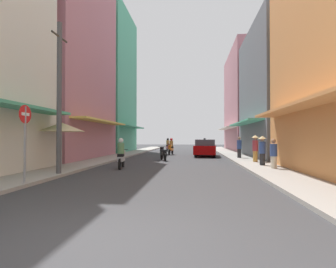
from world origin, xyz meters
name	(u,v)px	position (x,y,z in m)	size (l,w,h in m)	color
ground_plane	(176,159)	(0.00, 16.12, 0.00)	(88.54, 88.54, 0.00)	#38383A
sidewalk_left	(113,158)	(-4.90, 16.12, 0.06)	(1.97, 48.25, 0.12)	#9E9991
sidewalk_right	(242,159)	(4.90, 16.12, 0.06)	(1.97, 48.25, 0.12)	#9E9991
building_left_mid	(59,42)	(-8.88, 15.25, 8.89)	(7.05, 9.65, 17.79)	#B7727F
building_left_far	(102,83)	(-8.88, 24.84, 7.83)	(7.05, 8.34, 15.68)	#4CB28C
building_right_mid	(288,93)	(8.88, 18.06, 5.22)	(7.05, 10.04, 10.45)	slate
building_right_far	(254,101)	(8.88, 30.12, 6.20)	(7.05, 12.22, 12.41)	#B7727F
motorbike_orange	(171,147)	(-0.80, 21.01, 0.70)	(0.56, 1.80, 1.58)	black
motorbike_silver	(121,155)	(-2.38, 9.57, 0.70)	(0.56, 1.80, 1.58)	black
motorbike_black	(163,153)	(-0.79, 14.57, 0.50)	(0.73, 1.75, 0.96)	black
motorbike_maroon	(168,146)	(-1.57, 26.05, 0.70)	(0.72, 1.75, 1.58)	black
motorbike_green	(205,146)	(2.55, 24.97, 0.70)	(0.71, 1.76, 1.58)	black
parked_car	(205,148)	(2.35, 18.94, 0.74)	(2.11, 4.24, 1.45)	#8C0000
pedestrian_midway	(262,150)	(5.03, 10.78, 0.95)	(0.44, 0.44, 1.69)	#262628
pedestrian_foreground	(274,155)	(5.19, 9.32, 0.77)	(0.34, 0.34, 1.54)	beige
pedestrian_far	(239,148)	(4.71, 16.10, 0.84)	(0.34, 0.34, 1.67)	#262628
pedestrian_crossing	(255,148)	(5.12, 12.83, 0.99)	(0.44, 0.44, 1.76)	#BF8C3F
vendor_umbrella	(62,127)	(-5.22, 8.79, 2.13)	(2.24, 2.24, 2.35)	#99999E
utility_pole	(59,97)	(-4.16, 6.56, 3.26)	(0.20, 1.20, 6.37)	#4C4C4F
street_sign_no_entry	(25,134)	(-4.06, 4.23, 1.72)	(0.07, 0.60, 2.65)	gray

